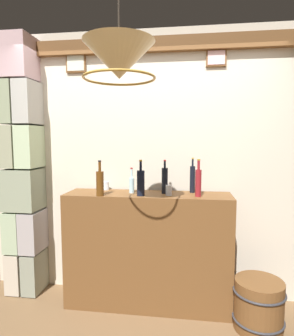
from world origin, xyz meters
TOP-DOWN VIEW (x-y plane):
  - panelled_rear_partition at (-0.00, 1.10)m, footprint 3.49×0.15m
  - stone_pillar at (-1.31, 0.93)m, footprint 0.36×0.37m
  - bar_shelf_unit at (0.00, 0.82)m, footprint 1.57×0.40m
  - liquor_bottle_vermouth at (0.42, 0.94)m, footprint 0.05×0.05m
  - liquor_bottle_gin at (-0.16, 0.84)m, footprint 0.05×0.05m
  - liquor_bottle_tequila at (0.16, 0.86)m, footprint 0.06×0.06m
  - liquor_bottle_amaro at (-0.42, 0.66)m, footprint 0.07×0.07m
  - liquor_bottle_scotch at (0.47, 0.75)m, footprint 0.05×0.05m
  - liquor_bottle_vodka at (-0.05, 0.72)m, footprint 0.07×0.07m
  - glass_tumbler_rocks at (0.20, 0.76)m, footprint 0.06×0.06m
  - glass_tumbler_highball at (-0.45, 0.97)m, footprint 0.06×0.06m
  - pendant_lamp at (-0.07, 0.01)m, footprint 0.47×0.47m
  - wooden_barrel at (0.98, 0.58)m, footprint 0.43×0.43m

SIDE VIEW (x-z plane):
  - wooden_barrel at x=0.98m, z-range 0.00..0.43m
  - bar_shelf_unit at x=0.00m, z-range 0.00..1.10m
  - glass_tumbler_highball at x=-0.45m, z-range 1.10..1.19m
  - glass_tumbler_rocks at x=0.20m, z-range 1.10..1.20m
  - liquor_bottle_gin at x=-0.16m, z-range 1.07..1.31m
  - liquor_bottle_amaro at x=-0.42m, z-range 1.06..1.39m
  - liquor_bottle_vodka at x=-0.05m, z-range 1.06..1.39m
  - liquor_bottle_tequila at x=0.16m, z-range 1.07..1.39m
  - liquor_bottle_scotch at x=0.47m, z-range 1.07..1.41m
  - liquor_bottle_vermouth at x=0.42m, z-range 1.07..1.41m
  - stone_pillar at x=-1.31m, z-range -0.01..2.62m
  - panelled_rear_partition at x=0.00m, z-range 0.07..2.77m
  - pendant_lamp at x=-0.07m, z-range 1.83..2.39m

